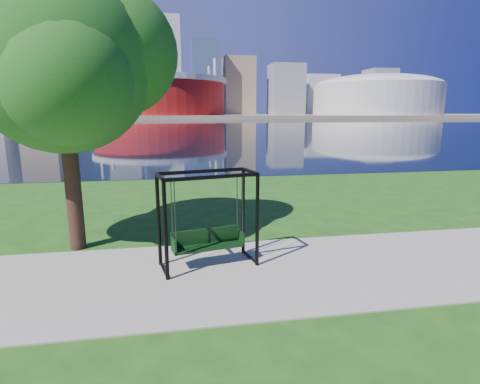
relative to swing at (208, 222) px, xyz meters
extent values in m
plane|color=#1E5114|center=(0.61, -0.08, -1.06)|extent=(900.00, 900.00, 0.00)
cube|color=#9E937F|center=(0.61, -0.58, -1.05)|extent=(120.00, 4.00, 0.03)
cube|color=black|center=(0.61, 101.92, -1.05)|extent=(900.00, 180.00, 0.02)
cube|color=#937F60|center=(0.61, 305.92, -0.06)|extent=(900.00, 228.00, 2.00)
cylinder|color=maroon|center=(-9.39, 234.92, 11.94)|extent=(80.00, 80.00, 22.00)
cylinder|color=silver|center=(-9.39, 234.92, 21.44)|extent=(83.00, 83.00, 3.00)
cylinder|color=silver|center=(23.51, 253.92, 16.94)|extent=(2.00, 2.00, 32.00)
cylinder|color=silver|center=(-42.30, 253.92, 16.94)|extent=(2.00, 2.00, 32.00)
cylinder|color=silver|center=(-42.30, 215.92, 16.94)|extent=(2.00, 2.00, 32.00)
cylinder|color=silver|center=(23.51, 215.92, 16.94)|extent=(2.00, 2.00, 32.00)
cylinder|color=beige|center=(135.61, 234.92, 10.94)|extent=(84.00, 84.00, 20.00)
ellipsoid|color=beige|center=(135.61, 234.92, 19.94)|extent=(84.00, 84.00, 15.12)
cube|color=#998466|center=(-99.39, 299.92, 44.94)|extent=(26.00, 26.00, 88.00)
cube|color=slate|center=(-69.39, 324.92, 48.44)|extent=(30.00, 24.00, 95.00)
cube|color=gray|center=(-39.39, 304.92, 36.94)|extent=(24.00, 24.00, 72.00)
cube|color=silver|center=(-9.39, 334.92, 40.94)|extent=(32.00, 28.00, 80.00)
cube|color=slate|center=(25.61, 309.92, 29.94)|extent=(22.00, 22.00, 58.00)
cube|color=#998466|center=(55.61, 324.92, 24.94)|extent=(26.00, 26.00, 48.00)
cube|color=gray|center=(95.61, 314.92, 21.94)|extent=(28.00, 24.00, 42.00)
cube|color=silver|center=(135.61, 339.92, 18.94)|extent=(30.00, 26.00, 36.00)
cube|color=gray|center=(185.61, 319.92, 20.94)|extent=(24.00, 24.00, 40.00)
cube|color=#998466|center=(225.61, 334.92, 16.94)|extent=(26.00, 26.00, 32.00)
cylinder|color=black|center=(-0.92, -0.65, 0.02)|extent=(0.10, 0.10, 2.16)
cylinder|color=black|center=(1.10, -0.23, 0.02)|extent=(0.10, 0.10, 2.16)
cylinder|color=black|center=(-1.09, 0.18, 0.02)|extent=(0.10, 0.10, 2.16)
cylinder|color=black|center=(0.93, 0.60, 0.02)|extent=(0.10, 0.10, 2.16)
cylinder|color=black|center=(0.09, -0.44, 1.09)|extent=(2.04, 0.51, 0.08)
cylinder|color=black|center=(-0.08, 0.39, 1.09)|extent=(2.04, 0.51, 0.08)
cylinder|color=black|center=(-1.00, -0.24, 1.09)|extent=(0.26, 0.84, 0.08)
cylinder|color=black|center=(-1.00, -0.24, -0.99)|extent=(0.24, 0.84, 0.07)
cylinder|color=black|center=(1.01, 0.19, 1.09)|extent=(0.26, 0.84, 0.08)
cylinder|color=black|center=(1.01, 0.19, -0.99)|extent=(0.24, 0.84, 0.07)
cube|color=black|center=(0.01, -0.03, -0.59)|extent=(1.69, 0.75, 0.06)
cube|color=black|center=(-0.03, 0.15, -0.39)|extent=(1.62, 0.38, 0.36)
cube|color=black|center=(-0.77, -0.19, -0.46)|extent=(0.13, 0.42, 0.32)
cube|color=black|center=(0.78, 0.14, -0.46)|extent=(0.13, 0.42, 0.32)
cylinder|color=#38383E|center=(-0.72, -0.35, 0.37)|extent=(0.03, 0.03, 1.36)
cylinder|color=#38383E|center=(0.80, -0.04, 0.37)|extent=(0.03, 0.03, 1.36)
cylinder|color=#38383E|center=(-0.79, -0.01, 0.37)|extent=(0.03, 0.03, 1.36)
cylinder|color=#38383E|center=(0.73, 0.30, 0.37)|extent=(0.03, 0.03, 1.36)
cylinder|color=black|center=(-3.25, 1.74, 0.89)|extent=(0.39, 0.39, 3.90)
sphere|color=#205218|center=(-3.25, 1.74, 3.55)|extent=(4.26, 4.26, 4.26)
sphere|color=#205218|center=(-2.10, 2.27, 3.90)|extent=(3.19, 3.19, 3.19)
sphere|color=#205218|center=(-4.32, 1.38, 3.73)|extent=(3.37, 3.37, 3.37)
sphere|color=#205218|center=(-2.90, 0.76, 3.10)|extent=(2.84, 2.84, 2.84)
sphere|color=#205218|center=(-3.79, 2.80, 4.26)|extent=(3.01, 3.01, 3.01)
camera|label=1|loc=(-0.66, -8.14, 2.41)|focal=28.00mm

